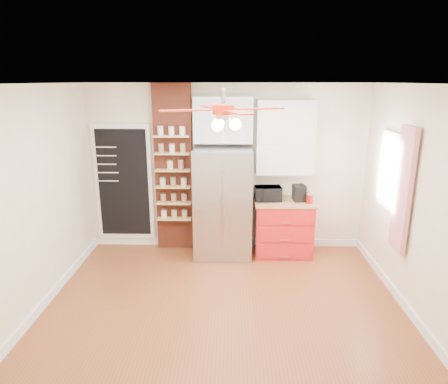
{
  "coord_description": "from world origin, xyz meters",
  "views": [
    {
      "loc": [
        0.1,
        -4.38,
        2.73
      ],
      "look_at": [
        -0.02,
        0.9,
        1.25
      ],
      "focal_mm": 32.0,
      "sensor_mm": 36.0,
      "label": 1
    }
  ],
  "objects_px": {
    "red_cabinet": "(283,227)",
    "ceiling_fan": "(224,110)",
    "coffee_maker": "(299,193)",
    "toaster_oven": "(268,194)",
    "fridge": "(223,203)",
    "canister_left": "(310,199)",
    "pantry_jar_oats": "(170,165)"
  },
  "relations": [
    {
      "from": "red_cabinet",
      "to": "ceiling_fan",
      "type": "distance_m",
      "value": 2.75
    },
    {
      "from": "coffee_maker",
      "to": "toaster_oven",
      "type": "bearing_deg",
      "value": 172.49
    },
    {
      "from": "ceiling_fan",
      "to": "fridge",
      "type": "bearing_deg",
      "value": 91.76
    },
    {
      "from": "coffee_maker",
      "to": "canister_left",
      "type": "xyz_separation_m",
      "value": [
        0.14,
        -0.14,
        -0.06
      ]
    },
    {
      "from": "canister_left",
      "to": "toaster_oven",
      "type": "bearing_deg",
      "value": 168.06
    },
    {
      "from": "canister_left",
      "to": "pantry_jar_oats",
      "type": "relative_size",
      "value": 1.01
    },
    {
      "from": "fridge",
      "to": "pantry_jar_oats",
      "type": "xyz_separation_m",
      "value": [
        -0.84,
        0.17,
        0.56
      ]
    },
    {
      "from": "toaster_oven",
      "to": "fridge",
      "type": "bearing_deg",
      "value": 179.61
    },
    {
      "from": "fridge",
      "to": "toaster_oven",
      "type": "bearing_deg",
      "value": 3.83
    },
    {
      "from": "toaster_oven",
      "to": "red_cabinet",
      "type": "bearing_deg",
      "value": -3.65
    },
    {
      "from": "toaster_oven",
      "to": "coffee_maker",
      "type": "height_order",
      "value": "coffee_maker"
    },
    {
      "from": "red_cabinet",
      "to": "coffee_maker",
      "type": "height_order",
      "value": "coffee_maker"
    },
    {
      "from": "red_cabinet",
      "to": "toaster_oven",
      "type": "height_order",
      "value": "toaster_oven"
    },
    {
      "from": "ceiling_fan",
      "to": "pantry_jar_oats",
      "type": "height_order",
      "value": "ceiling_fan"
    },
    {
      "from": "red_cabinet",
      "to": "canister_left",
      "type": "relative_size",
      "value": 6.92
    },
    {
      "from": "red_cabinet",
      "to": "pantry_jar_oats",
      "type": "distance_m",
      "value": 2.07
    },
    {
      "from": "toaster_oven",
      "to": "coffee_maker",
      "type": "distance_m",
      "value": 0.49
    },
    {
      "from": "fridge",
      "to": "pantry_jar_oats",
      "type": "height_order",
      "value": "fridge"
    },
    {
      "from": "fridge",
      "to": "pantry_jar_oats",
      "type": "bearing_deg",
      "value": 168.38
    },
    {
      "from": "toaster_oven",
      "to": "pantry_jar_oats",
      "type": "bearing_deg",
      "value": 171.12
    },
    {
      "from": "fridge",
      "to": "canister_left",
      "type": "distance_m",
      "value": 1.35
    },
    {
      "from": "red_cabinet",
      "to": "ceiling_fan",
      "type": "xyz_separation_m",
      "value": [
        -0.92,
        -1.68,
        1.97
      ]
    },
    {
      "from": "coffee_maker",
      "to": "red_cabinet",
      "type": "bearing_deg",
      "value": 172.38
    },
    {
      "from": "toaster_oven",
      "to": "canister_left",
      "type": "relative_size",
      "value": 3.02
    },
    {
      "from": "pantry_jar_oats",
      "to": "toaster_oven",
      "type": "bearing_deg",
      "value": -4.66
    },
    {
      "from": "coffee_maker",
      "to": "pantry_jar_oats",
      "type": "relative_size",
      "value": 1.89
    },
    {
      "from": "red_cabinet",
      "to": "canister_left",
      "type": "height_order",
      "value": "canister_left"
    },
    {
      "from": "toaster_oven",
      "to": "canister_left",
      "type": "xyz_separation_m",
      "value": [
        0.63,
        -0.13,
        -0.05
      ]
    },
    {
      "from": "toaster_oven",
      "to": "pantry_jar_oats",
      "type": "distance_m",
      "value": 1.61
    },
    {
      "from": "toaster_oven",
      "to": "canister_left",
      "type": "bearing_deg",
      "value": -16.17
    },
    {
      "from": "toaster_oven",
      "to": "canister_left",
      "type": "distance_m",
      "value": 0.65
    },
    {
      "from": "canister_left",
      "to": "pantry_jar_oats",
      "type": "height_order",
      "value": "pantry_jar_oats"
    }
  ]
}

